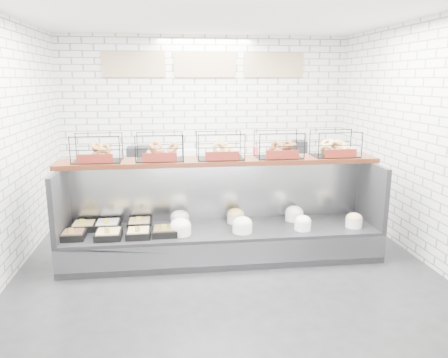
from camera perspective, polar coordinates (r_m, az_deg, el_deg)
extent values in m
plane|color=black|center=(5.50, 0.17, -11.34)|extent=(5.50, 5.50, 0.00)
cube|color=silver|center=(7.79, -2.43, 7.30)|extent=(5.00, 0.02, 3.00)
cube|color=silver|center=(5.93, 24.97, 4.35)|extent=(0.02, 5.50, 3.00)
cube|color=white|center=(5.07, 0.19, 21.32)|extent=(5.00, 5.50, 0.02)
cube|color=tan|center=(7.72, -11.69, 14.44)|extent=(1.05, 0.03, 0.42)
cube|color=tan|center=(7.72, -2.48, 14.68)|extent=(1.05, 0.03, 0.42)
cube|color=tan|center=(7.91, 6.50, 14.57)|extent=(1.05, 0.03, 0.42)
cube|color=black|center=(5.70, -0.22, -8.28)|extent=(4.00, 0.90, 0.40)
cube|color=#93969B|center=(5.29, 0.36, -9.76)|extent=(4.00, 0.03, 0.28)
cube|color=#93969B|center=(5.90, -0.71, -1.40)|extent=(4.00, 0.08, 0.80)
cube|color=black|center=(5.63, -20.58, -2.95)|extent=(0.06, 0.90, 0.80)
cube|color=black|center=(6.06, 18.60, -1.70)|extent=(0.06, 0.90, 0.80)
cube|color=black|center=(5.54, -19.06, -7.00)|extent=(0.27, 0.27, 0.08)
cube|color=brown|center=(5.53, -19.08, -6.66)|extent=(0.23, 0.23, 0.04)
cube|color=#D5C54A|center=(5.42, -19.33, -6.44)|extent=(0.06, 0.01, 0.08)
cube|color=black|center=(5.82, -17.79, -5.93)|extent=(0.29, 0.29, 0.08)
cube|color=tan|center=(5.81, -17.82, -5.60)|extent=(0.24, 0.24, 0.04)
cube|color=#D5C54A|center=(5.70, -18.03, -5.39)|extent=(0.06, 0.01, 0.08)
cube|color=black|center=(5.44, -14.84, -7.08)|extent=(0.31, 0.31, 0.08)
cube|color=#D7B76E|center=(5.43, -14.87, -6.74)|extent=(0.26, 0.26, 0.04)
cube|color=#D5C54A|center=(5.31, -15.05, -6.57)|extent=(0.06, 0.01, 0.08)
cube|color=black|center=(5.79, -14.93, -5.87)|extent=(0.31, 0.31, 0.08)
cube|color=white|center=(5.77, -14.95, -5.54)|extent=(0.26, 0.26, 0.04)
cube|color=#D5C54A|center=(5.66, -15.12, -5.35)|extent=(0.06, 0.01, 0.08)
cube|color=black|center=(5.40, -11.10, -7.04)|extent=(0.29, 0.29, 0.08)
cube|color=#D3B982|center=(5.38, -11.12, -6.69)|extent=(0.25, 0.25, 0.04)
cube|color=#D5C54A|center=(5.27, -11.21, -6.49)|extent=(0.06, 0.01, 0.08)
cube|color=black|center=(5.75, -10.96, -5.77)|extent=(0.30, 0.30, 0.08)
cube|color=tan|center=(5.74, -10.98, -5.44)|extent=(0.26, 0.26, 0.04)
cube|color=#D5C54A|center=(5.62, -11.07, -5.24)|extent=(0.06, 0.01, 0.08)
cube|color=black|center=(5.41, -7.75, -6.84)|extent=(0.30, 0.30, 0.08)
cube|color=brown|center=(5.40, -7.76, -6.49)|extent=(0.26, 0.26, 0.04)
cube|color=#D5C54A|center=(5.28, -7.78, -6.31)|extent=(0.06, 0.01, 0.08)
cylinder|color=white|center=(5.40, -5.68, -6.66)|extent=(0.26, 0.26, 0.11)
ellipsoid|color=white|center=(5.38, -5.70, -6.06)|extent=(0.25, 0.25, 0.18)
cylinder|color=white|center=(5.75, -5.78, -5.46)|extent=(0.24, 0.24, 0.11)
ellipsoid|color=silver|center=(5.73, -5.79, -4.89)|extent=(0.24, 0.24, 0.17)
cylinder|color=white|center=(5.46, 2.42, -6.40)|extent=(0.25, 0.25, 0.11)
ellipsoid|color=silver|center=(5.44, 2.42, -5.81)|extent=(0.24, 0.24, 0.17)
cylinder|color=white|center=(5.81, 1.53, -5.17)|extent=(0.23, 0.23, 0.11)
ellipsoid|color=#E7C376|center=(5.79, 1.53, -4.61)|extent=(0.22, 0.22, 0.16)
cylinder|color=white|center=(5.63, 10.23, -6.00)|extent=(0.21, 0.21, 0.11)
ellipsoid|color=white|center=(5.61, 10.26, -5.42)|extent=(0.21, 0.21, 0.14)
cylinder|color=white|center=(5.98, 9.15, -4.82)|extent=(0.24, 0.24, 0.11)
ellipsoid|color=white|center=(5.96, 9.17, -4.27)|extent=(0.24, 0.24, 0.16)
cylinder|color=white|center=(5.88, 16.60, -5.51)|extent=(0.21, 0.21, 0.11)
ellipsoid|color=tan|center=(5.86, 16.64, -4.95)|extent=(0.21, 0.21, 0.15)
cube|color=#3B170C|center=(5.62, -0.50, 2.37)|extent=(4.10, 0.50, 0.06)
cube|color=black|center=(5.63, -16.25, 3.92)|extent=(0.60, 0.38, 0.34)
cube|color=maroon|center=(5.44, -16.50, 2.55)|extent=(0.42, 0.02, 0.11)
cube|color=black|center=(5.56, -8.40, 4.19)|extent=(0.60, 0.38, 0.34)
cube|color=maroon|center=(5.37, -8.41, 2.82)|extent=(0.42, 0.02, 0.11)
cube|color=black|center=(5.59, -0.50, 4.39)|extent=(0.60, 0.38, 0.34)
cube|color=maroon|center=(5.41, -0.25, 3.02)|extent=(0.42, 0.02, 0.11)
cube|color=black|center=(5.73, 7.16, 4.49)|extent=(0.60, 0.38, 0.34)
cube|color=maroon|center=(5.55, 7.64, 3.17)|extent=(0.42, 0.02, 0.11)
cube|color=black|center=(5.97, 14.33, 4.52)|extent=(0.60, 0.38, 0.34)
cube|color=maroon|center=(5.80, 15.00, 3.25)|extent=(0.42, 0.02, 0.11)
cube|color=#93969B|center=(7.65, -2.16, -0.79)|extent=(4.00, 0.60, 0.90)
cube|color=black|center=(7.56, -11.02, 3.23)|extent=(0.40, 0.30, 0.24)
cube|color=silver|center=(7.56, -5.09, 3.19)|extent=(0.35, 0.28, 0.18)
cylinder|color=#D53A35|center=(7.57, 4.17, 3.38)|extent=(0.09, 0.09, 0.22)
cube|color=black|center=(7.86, 9.47, 3.88)|extent=(0.30, 0.30, 0.30)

